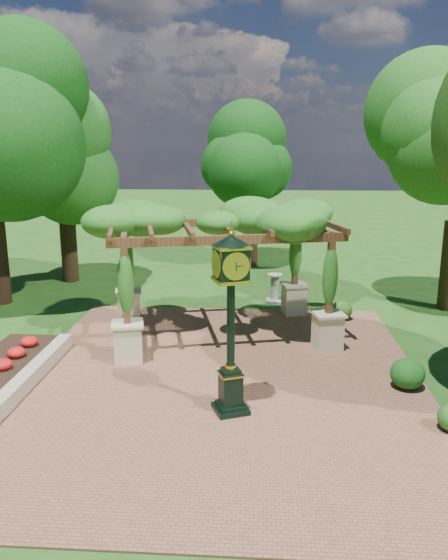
{
  "coord_description": "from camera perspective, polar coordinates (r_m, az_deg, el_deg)",
  "views": [
    {
      "loc": [
        0.93,
        -11.52,
        5.68
      ],
      "look_at": [
        0.0,
        2.5,
        2.2
      ],
      "focal_mm": 35.0,
      "sensor_mm": 36.0,
      "label": 1
    }
  ],
  "objects": [
    {
      "name": "sundial",
      "position": [
        20.24,
        5.31,
        -1.05
      ],
      "size": [
        0.6,
        0.6,
        1.08
      ],
      "rotation": [
        0.0,
        0.0,
        -0.01
      ],
      "color": "gray",
      "rests_on": "ground"
    },
    {
      "name": "tree_west_far",
      "position": [
        23.73,
        -16.55,
        13.04
      ],
      "size": [
        3.7,
        3.7,
        8.12
      ],
      "color": "#322313",
      "rests_on": "ground"
    },
    {
      "name": "brick_plaza",
      "position": [
        13.78,
        -0.42,
        -10.35
      ],
      "size": [
        10.0,
        12.0,
        0.04
      ],
      "primitive_type": "cube",
      "color": "brown",
      "rests_on": "ground"
    },
    {
      "name": "shrub_back",
      "position": [
        18.57,
        12.21,
        -3.08
      ],
      "size": [
        0.78,
        0.78,
        0.63
      ],
      "primitive_type": "ellipsoid",
      "rotation": [
        0.0,
        0.0,
        0.13
      ],
      "color": "#2E641D",
      "rests_on": "brick_plaza"
    },
    {
      "name": "border_wall",
      "position": [
        14.33,
        -19.52,
        -9.44
      ],
      "size": [
        0.35,
        5.0,
        0.4
      ],
      "primitive_type": "cube",
      "color": "#C6B793",
      "rests_on": "ground"
    },
    {
      "name": "tree_north",
      "position": [
        25.87,
        2.95,
        12.72
      ],
      "size": [
        3.8,
        3.8,
        7.52
      ],
      "color": "#332114",
      "rests_on": "ground"
    },
    {
      "name": "ground",
      "position": [
        12.88,
        -0.75,
        -12.26
      ],
      "size": [
        120.0,
        120.0,
        0.0
      ],
      "primitive_type": "plane",
      "color": "#1E4714",
      "rests_on": "ground"
    },
    {
      "name": "pedestal_clock",
      "position": [
        11.36,
        0.73,
        -2.97
      ],
      "size": [
        1.02,
        1.02,
        3.97
      ],
      "rotation": [
        0.0,
        0.0,
        0.38
      ],
      "color": "black",
      "rests_on": "brick_plaza"
    },
    {
      "name": "shrub_mid",
      "position": [
        13.85,
        18.63,
        -9.25
      ],
      "size": [
        1.03,
        1.03,
        0.73
      ],
      "primitive_type": "ellipsoid",
      "rotation": [
        0.0,
        0.0,
        -0.31
      ],
      "color": "#185116",
      "rests_on": "brick_plaza"
    },
    {
      "name": "pergola",
      "position": [
        16.04,
        -0.3,
        5.52
      ],
      "size": [
        7.22,
        5.4,
        4.08
      ],
      "rotation": [
        0.0,
        0.0,
        0.23
      ],
      "color": "beige",
      "rests_on": "brick_plaza"
    }
  ]
}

